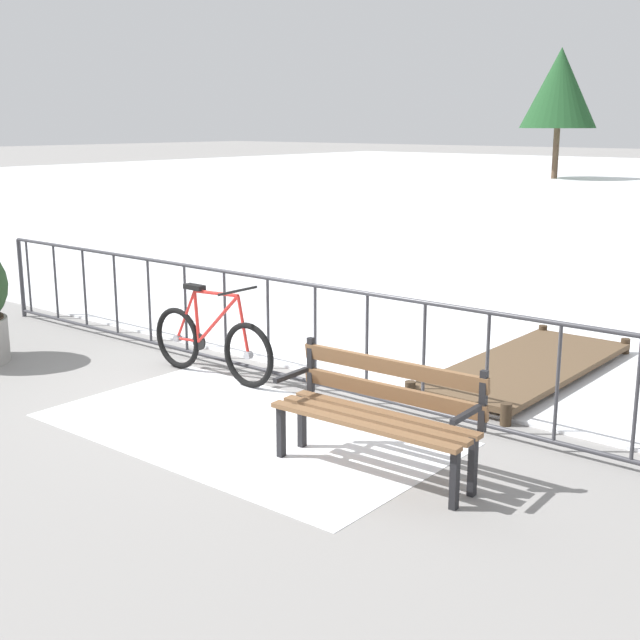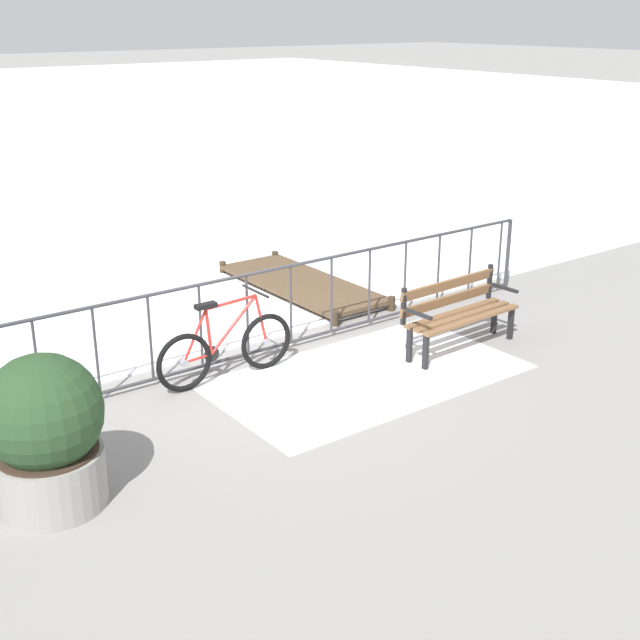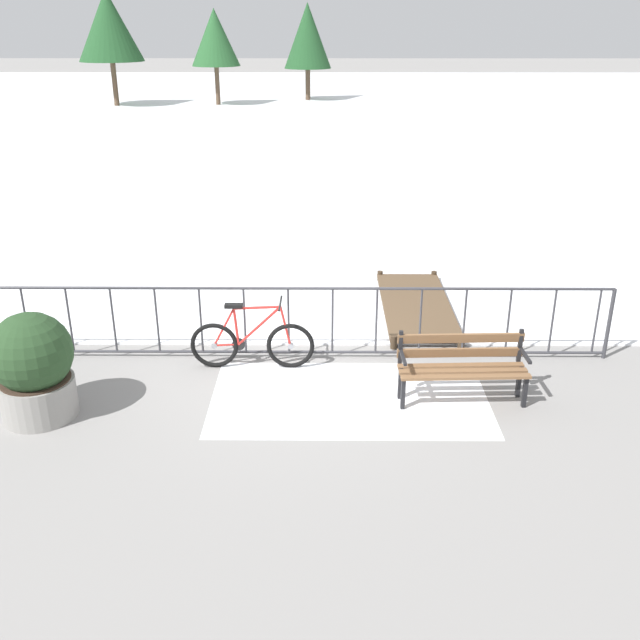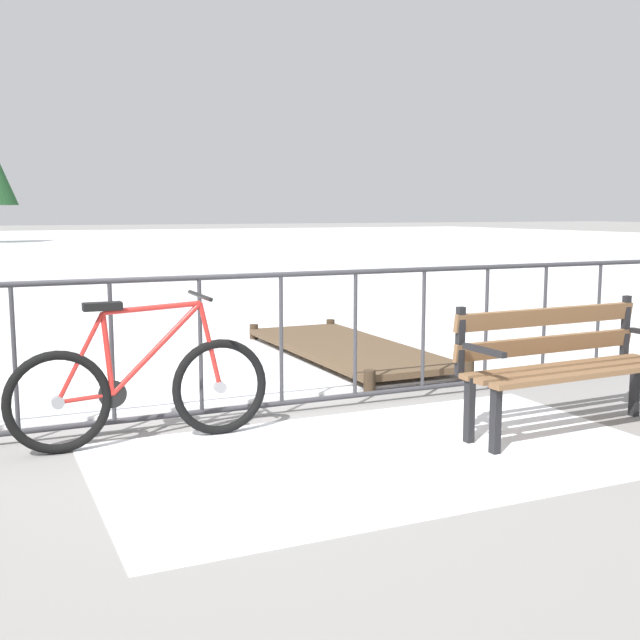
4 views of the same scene
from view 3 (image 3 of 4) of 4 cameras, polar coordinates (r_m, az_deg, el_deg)
The scene contains 11 objects.
ground_plane at distance 10.29m, azimuth -2.47°, elevation -2.95°, with size 160.00×160.00×0.00m, color gray.
frozen_pond at distance 37.91m, azimuth -0.40°, elevation 16.21°, with size 80.00×56.00×0.03m, color white.
snow_patch at distance 9.22m, azimuth 2.36°, elevation -6.21°, with size 3.52×1.99×0.01m, color white.
railing_fence at distance 10.06m, azimuth -2.52°, elevation -0.08°, with size 9.06×0.06×1.07m.
bicycle_near_railing at distance 9.87m, azimuth -5.44°, elevation -1.84°, with size 1.71×0.52×0.97m.
park_bench at distance 9.14m, azimuth 11.24°, elevation -3.34°, with size 1.62×0.54×0.89m.
planter_with_shrub at distance 9.18m, azimuth -21.87°, elevation -3.45°, with size 0.97×0.97×1.34m.
wooden_dock at distance 11.92m, azimuth 7.66°, elevation 1.22°, with size 1.10×2.98×0.20m.
tree_far_west at distance 42.00m, azimuth -16.48°, elevation 21.55°, with size 3.42×3.42×5.84m.
tree_west_mid at distance 43.45m, azimuth -1.00°, elevation 21.68°, with size 2.68×2.68×5.26m.
tree_centre at distance 41.34m, azimuth -8.37°, elevation 21.36°, with size 2.61×2.61×4.94m.
Camera 3 is at (0.50, -9.24, 4.50)m, focal length 40.18 mm.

